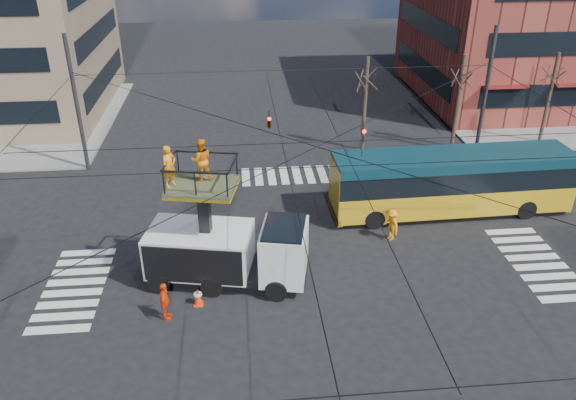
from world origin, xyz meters
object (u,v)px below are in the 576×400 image
(city_bus, at_px, (451,181))
(flagger, at_px, (391,225))
(traffic_cone, at_px, (198,297))
(utility_truck, at_px, (226,238))
(worker_ground, at_px, (165,302))

(city_bus, distance_m, flagger, 4.47)
(traffic_cone, relative_size, flagger, 0.47)
(utility_truck, height_order, city_bus, utility_truck)
(traffic_cone, xyz_separation_m, worker_ground, (-1.17, -0.76, 0.42))
(flagger, bearing_deg, traffic_cone, -84.82)
(utility_truck, distance_m, traffic_cone, 2.57)
(city_bus, xyz_separation_m, traffic_cone, (-12.45, -6.51, -1.35))
(traffic_cone, bearing_deg, worker_ground, -147.24)
(flagger, bearing_deg, worker_ground, -83.84)
(city_bus, relative_size, worker_ground, 7.58)
(city_bus, relative_size, traffic_cone, 16.06)
(worker_ground, bearing_deg, flagger, -65.60)
(worker_ground, bearing_deg, city_bus, -63.48)
(traffic_cone, height_order, flagger, flagger)
(utility_truck, bearing_deg, worker_ground, -123.49)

